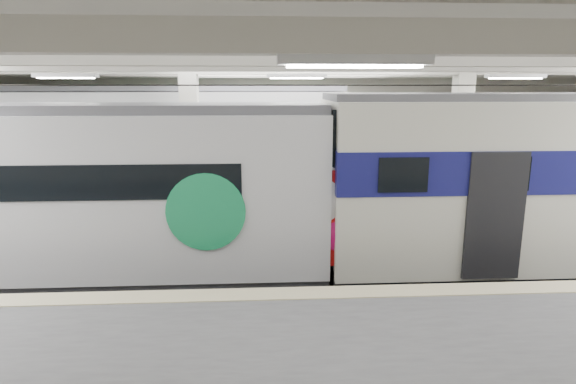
{
  "coord_description": "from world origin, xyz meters",
  "views": [
    {
      "loc": [
        -0.98,
        -11.12,
        4.69
      ],
      "look_at": [
        -0.28,
        1.0,
        2.0
      ],
      "focal_mm": 30.0,
      "sensor_mm": 36.0,
      "label": 1
    }
  ],
  "objects": [
    {
      "name": "station_hall",
      "position": [
        0.0,
        -1.74,
        3.24
      ],
      "size": [
        36.0,
        24.0,
        5.75
      ],
      "color": "black",
      "rests_on": "ground"
    },
    {
      "name": "modern_emu",
      "position": [
        -4.32,
        -0.0,
        2.11
      ],
      "size": [
        13.22,
        2.73,
        4.29
      ],
      "color": "silver",
      "rests_on": "ground"
    },
    {
      "name": "far_train",
      "position": [
        -5.55,
        5.5,
        2.41
      ],
      "size": [
        14.86,
        3.61,
        4.68
      ],
      "rotation": [
        0.0,
        0.0,
        0.04
      ],
      "color": "silver",
      "rests_on": "ground"
    }
  ]
}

